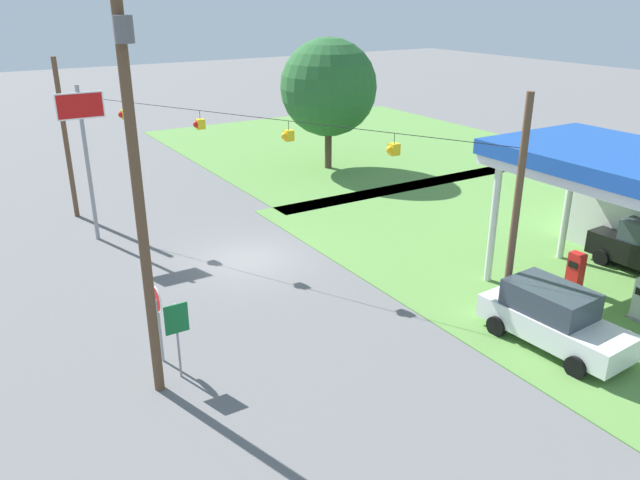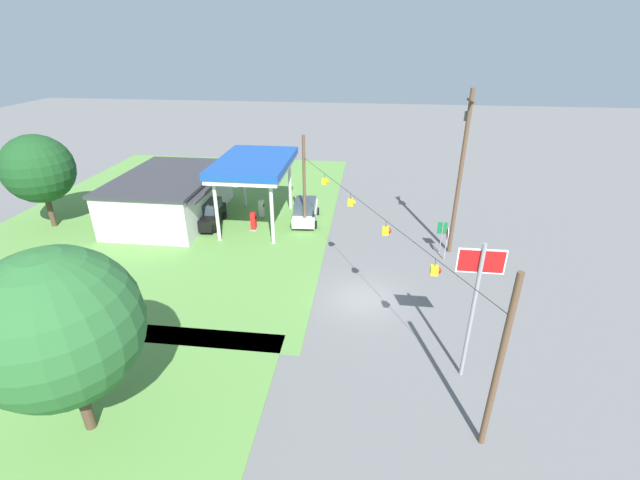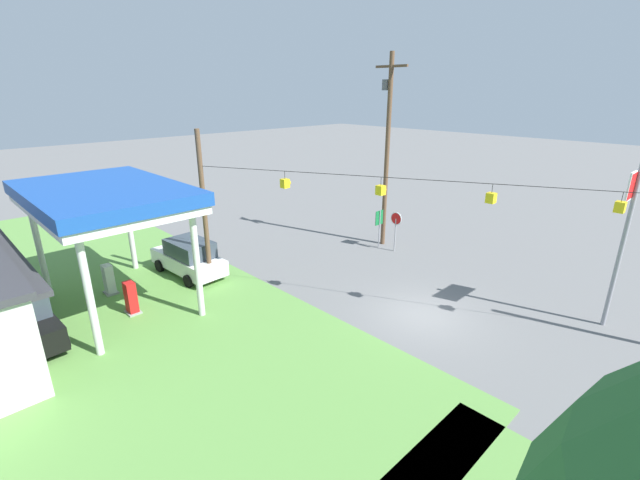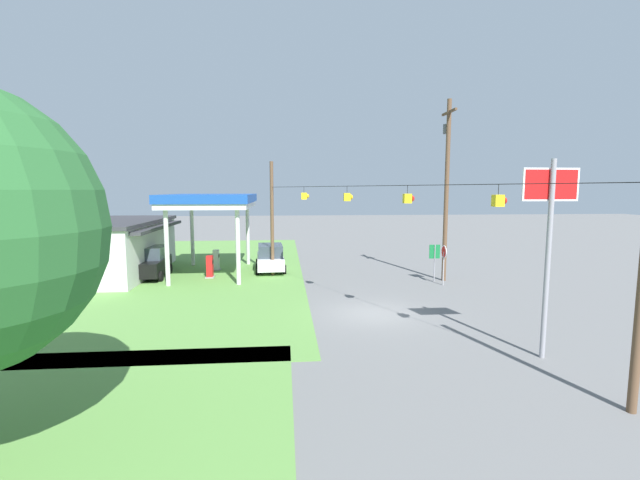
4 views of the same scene
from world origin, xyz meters
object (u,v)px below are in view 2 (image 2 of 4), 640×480
(stop_sign_roadside, at_px, (447,237))
(tree_west_verge, at_px, (59,327))
(car_at_pumps_front, at_px, (305,211))
(gas_station_canopy, at_px, (254,165))
(tree_behind_station, at_px, (38,169))
(car_at_pumps_rear, at_px, (208,214))
(utility_pole_main, at_px, (461,167))
(fuel_pump_far, at_px, (262,209))
(route_sign, at_px, (442,231))
(gas_station_store, at_px, (170,197))
(stop_sign_overhead, at_px, (477,286))
(fuel_pump_near, at_px, (254,222))

(stop_sign_roadside, relative_size, tree_west_verge, 0.31)
(car_at_pumps_front, xyz_separation_m, stop_sign_roadside, (-5.58, -10.86, 0.82))
(gas_station_canopy, height_order, tree_behind_station, tree_behind_station)
(gas_station_canopy, bearing_deg, car_at_pumps_rear, 102.92)
(car_at_pumps_front, distance_m, utility_pole_main, 13.31)
(tree_behind_station, bearing_deg, fuel_pump_far, -76.70)
(gas_station_canopy, bearing_deg, utility_pole_main, -102.38)
(tree_behind_station, bearing_deg, utility_pole_main, -91.34)
(gas_station_canopy, height_order, car_at_pumps_rear, gas_station_canopy)
(gas_station_canopy, relative_size, utility_pole_main, 0.75)
(fuel_pump_far, relative_size, route_sign, 0.64)
(car_at_pumps_rear, relative_size, stop_sign_roadside, 1.76)
(gas_station_canopy, bearing_deg, tree_behind_station, 98.86)
(gas_station_store, bearing_deg, route_sign, -100.22)
(gas_station_store, bearing_deg, stop_sign_overhead, -127.41)
(utility_pole_main, height_order, tree_behind_station, utility_pole_main)
(fuel_pump_far, bearing_deg, utility_pole_main, -107.10)
(car_at_pumps_rear, relative_size, stop_sign_overhead, 0.63)
(fuel_pump_far, distance_m, stop_sign_overhead, 22.92)
(utility_pole_main, bearing_deg, gas_station_store, 80.71)
(car_at_pumps_front, distance_m, stop_sign_overhead, 20.21)
(stop_sign_roadside, relative_size, tree_behind_station, 0.33)
(fuel_pump_far, xyz_separation_m, route_sign, (-4.99, -14.66, 0.99))
(stop_sign_roadside, bearing_deg, stop_sign_overhead, -3.90)
(car_at_pumps_rear, xyz_separation_m, route_sign, (-2.72, -18.63, 0.65))
(utility_pole_main, xyz_separation_m, tree_behind_station, (0.75, 32.23, -1.47))
(stop_sign_roadside, bearing_deg, tree_west_verge, -44.93)
(fuel_pump_far, relative_size, stop_sign_overhead, 0.22)
(route_sign, bearing_deg, tree_behind_station, 88.16)
(route_sign, height_order, tree_behind_station, tree_behind_station)
(fuel_pump_far, bearing_deg, stop_sign_roadside, -112.45)
(car_at_pumps_front, height_order, car_at_pumps_rear, car_at_pumps_rear)
(car_at_pumps_rear, bearing_deg, gas_station_canopy, 100.63)
(fuel_pump_far, xyz_separation_m, tree_west_verge, (-22.64, 1.64, 4.39))
(fuel_pump_near, height_order, route_sign, route_sign)
(fuel_pump_near, bearing_deg, car_at_pumps_rear, 83.59)
(gas_station_canopy, xyz_separation_m, gas_station_store, (0.41, 7.75, -3.15))
(gas_station_store, height_order, stop_sign_overhead, stop_sign_overhead)
(fuel_pump_far, relative_size, car_at_pumps_rear, 0.35)
(fuel_pump_far, distance_m, stop_sign_roadside, 16.09)
(route_sign, xyz_separation_m, tree_behind_station, (1.01, 31.50, 3.23))
(gas_station_store, bearing_deg, fuel_pump_far, -83.01)
(tree_behind_station, bearing_deg, stop_sign_roadside, -93.88)
(route_sign, xyz_separation_m, utility_pole_main, (0.26, -0.73, 4.70))
(car_at_pumps_front, xyz_separation_m, stop_sign_overhead, (-17.08, -10.08, 3.89))
(stop_sign_overhead, bearing_deg, gas_station_store, 52.59)
(car_at_pumps_rear, distance_m, tree_behind_station, 13.55)
(fuel_pump_near, distance_m, route_sign, 14.87)
(gas_station_store, height_order, stop_sign_roadside, gas_station_store)
(fuel_pump_near, bearing_deg, stop_sign_overhead, -136.71)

